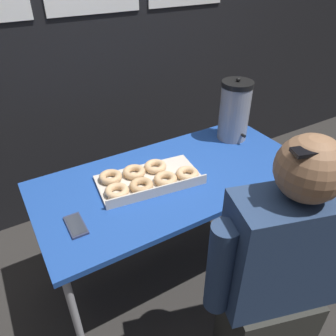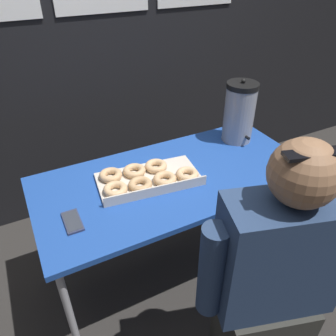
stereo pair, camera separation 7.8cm
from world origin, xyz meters
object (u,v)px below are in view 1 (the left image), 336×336
Objects in this scene: person_seated at (278,277)px; donut_box at (147,179)px; coffee_urn at (234,111)px; cell_phone at (76,225)px.

donut_box is at bearing -52.24° from person_seated.
donut_box is 1.43× the size of coffee_urn.
coffee_urn is 2.59× the size of cell_phone.
person_seated reaches higher than donut_box.
coffee_urn reaches higher than cell_phone.
cell_phone is at bearing -23.00° from person_seated.
cell_phone is (-0.40, -0.12, -0.02)m from donut_box.
cell_phone is 0.12× the size of person_seated.
donut_box is 0.41m from cell_phone.
person_seated is (0.65, -0.54, -0.16)m from cell_phone.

